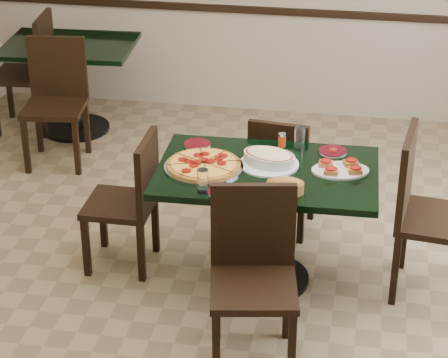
% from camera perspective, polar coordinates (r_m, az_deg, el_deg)
% --- Properties ---
extents(floor, '(5.50, 5.50, 0.00)m').
position_cam_1_polar(floor, '(5.31, -0.31, -6.85)').
color(floor, '#766444').
rests_on(floor, ground).
extents(room_shell, '(5.50, 5.50, 5.50)m').
position_cam_1_polar(room_shell, '(6.32, 11.91, 10.03)').
color(room_shell, white).
rests_on(room_shell, floor).
extents(main_table, '(1.27, 0.84, 0.75)m').
position_cam_1_polar(main_table, '(5.06, 2.80, -1.22)').
color(main_table, black).
rests_on(main_table, floor).
extents(back_table, '(1.07, 0.81, 0.75)m').
position_cam_1_polar(back_table, '(7.24, -9.95, 7.01)').
color(back_table, black).
rests_on(back_table, floor).
extents(chair_far, '(0.43, 0.43, 0.83)m').
position_cam_1_polar(chair_far, '(5.62, 3.73, 0.57)').
color(chair_far, black).
rests_on(chair_far, floor).
extents(chair_near, '(0.51, 0.51, 0.94)m').
position_cam_1_polar(chair_near, '(4.50, 1.92, -5.68)').
color(chair_near, black).
rests_on(chair_near, floor).
extents(chair_right, '(0.52, 0.52, 1.00)m').
position_cam_1_polar(chair_right, '(5.11, 12.95, -1.68)').
color(chair_right, black).
rests_on(chair_right, floor).
extents(chair_left, '(0.40, 0.40, 0.87)m').
position_cam_1_polar(chair_left, '(5.28, -6.04, -1.10)').
color(chair_left, black).
rests_on(chair_left, floor).
extents(back_chair_near, '(0.49, 0.49, 0.95)m').
position_cam_1_polar(back_chair_near, '(6.75, -10.90, 5.48)').
color(back_chair_near, black).
rests_on(back_chair_near, floor).
extents(back_chair_left, '(0.50, 0.50, 0.97)m').
position_cam_1_polar(back_chair_left, '(7.34, -12.37, 7.24)').
color(back_chair_left, black).
rests_on(back_chair_left, floor).
extents(pepperoni_pizza, '(0.46, 0.46, 0.04)m').
position_cam_1_polar(pepperoni_pizza, '(4.98, -1.33, 0.93)').
color(pepperoni_pizza, silver).
rests_on(pepperoni_pizza, main_table).
extents(lasagna_casserole, '(0.36, 0.34, 0.09)m').
position_cam_1_polar(lasagna_casserole, '(5.01, 2.97, 1.39)').
color(lasagna_casserole, silver).
rests_on(lasagna_casserole, main_table).
extents(bread_basket, '(0.21, 0.15, 0.09)m').
position_cam_1_polar(bread_basket, '(4.72, 4.02, -0.44)').
color(bread_basket, brown).
rests_on(bread_basket, main_table).
extents(bruschetta_platter, '(0.37, 0.29, 0.05)m').
position_cam_1_polar(bruschetta_platter, '(4.98, 7.61, 0.72)').
color(bruschetta_platter, silver).
rests_on(bruschetta_platter, main_table).
extents(side_plate_near, '(0.18, 0.18, 0.02)m').
position_cam_1_polar(side_plate_near, '(4.71, -0.00, -0.86)').
color(side_plate_near, silver).
rests_on(side_plate_near, main_table).
extents(side_plate_far_r, '(0.17, 0.17, 0.03)m').
position_cam_1_polar(side_plate_far_r, '(5.21, 7.12, 1.82)').
color(side_plate_far_r, silver).
rests_on(side_plate_far_r, main_table).
extents(side_plate_far_l, '(0.16, 0.16, 0.02)m').
position_cam_1_polar(side_plate_far_l, '(5.26, -1.76, 2.28)').
color(side_plate_far_l, silver).
rests_on(side_plate_far_l, main_table).
extents(napkin_setting, '(0.19, 0.19, 0.01)m').
position_cam_1_polar(napkin_setting, '(4.70, 1.20, -1.01)').
color(napkin_setting, white).
rests_on(napkin_setting, main_table).
extents(water_glass_a, '(0.06, 0.06, 0.14)m').
position_cam_1_polar(water_glass_a, '(5.21, 4.95, 2.65)').
color(water_glass_a, white).
rests_on(water_glass_a, main_table).
extents(water_glass_b, '(0.06, 0.06, 0.13)m').
position_cam_1_polar(water_glass_b, '(4.70, -1.40, -0.13)').
color(water_glass_b, white).
rests_on(water_glass_b, main_table).
extents(pepper_shaker, '(0.05, 0.05, 0.08)m').
position_cam_1_polar(pepper_shaker, '(5.24, 3.81, 2.57)').
color(pepper_shaker, '#BC4514').
rests_on(pepper_shaker, main_table).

